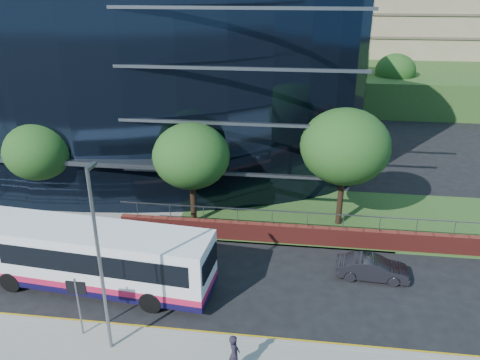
# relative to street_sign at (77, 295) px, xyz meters

# --- Properties ---
(ground) EXTENTS (200.00, 200.00, 0.00)m
(ground) POSITION_rel_street_sign_xyz_m (-4.50, 1.59, -2.15)
(ground) COLOR black
(ground) RESTS_ON ground
(yellow_line_inner) EXTENTS (80.00, 0.08, 0.01)m
(yellow_line_inner) POSITION_rel_street_sign_xyz_m (-4.50, 0.94, -2.14)
(yellow_line_inner) COLOR gold
(yellow_line_inner) RESTS_ON ground
(far_forecourt) EXTENTS (50.00, 8.00, 0.10)m
(far_forecourt) POSITION_rel_street_sign_xyz_m (-10.50, 12.59, -2.10)
(far_forecourt) COLOR gray
(far_forecourt) RESTS_ON ground
(grass_verge) EXTENTS (36.00, 8.00, 0.12)m
(grass_verge) POSITION_rel_street_sign_xyz_m (19.50, 12.59, -2.09)
(grass_verge) COLOR #2D511E
(grass_verge) RESTS_ON ground
(glass_office) EXTENTS (44.00, 23.10, 16.00)m
(glass_office) POSITION_rel_street_sign_xyz_m (-8.50, 22.44, 5.85)
(glass_office) COLOR black
(glass_office) RESTS_ON ground
(retaining_wall) EXTENTS (34.00, 0.40, 2.11)m
(retaining_wall) POSITION_rel_street_sign_xyz_m (15.50, 8.89, -1.54)
(retaining_wall) COLOR maroon
(retaining_wall) RESTS_ON ground
(apartment_block) EXTENTS (60.00, 42.00, 30.00)m
(apartment_block) POSITION_rel_street_sign_xyz_m (27.50, 58.80, 8.96)
(apartment_block) COLOR #2D511E
(apartment_block) RESTS_ON ground
(street_sign) EXTENTS (0.85, 0.09, 2.80)m
(street_sign) POSITION_rel_street_sign_xyz_m (0.00, 0.00, 0.00)
(street_sign) COLOR slate
(street_sign) RESTS_ON pavement_near
(tree_far_b) EXTENTS (4.29, 4.29, 6.05)m
(tree_far_b) POSITION_rel_street_sign_xyz_m (-7.50, 11.09, 2.06)
(tree_far_b) COLOR black
(tree_far_b) RESTS_ON ground
(tree_far_c) EXTENTS (4.62, 4.62, 6.51)m
(tree_far_c) POSITION_rel_street_sign_xyz_m (2.50, 10.59, 2.39)
(tree_far_c) COLOR black
(tree_far_c) RESTS_ON ground
(tree_far_d) EXTENTS (5.28, 5.28, 7.44)m
(tree_far_d) POSITION_rel_street_sign_xyz_m (11.50, 11.59, 3.04)
(tree_far_d) COLOR black
(tree_far_d) RESTS_ON ground
(tree_dist_e) EXTENTS (4.62, 4.62, 6.51)m
(tree_dist_e) POSITION_rel_street_sign_xyz_m (19.50, 41.59, 2.39)
(tree_dist_e) COLOR black
(tree_dist_e) RESTS_ON ground
(streetlight_east) EXTENTS (0.15, 0.77, 8.00)m
(streetlight_east) POSITION_rel_street_sign_xyz_m (1.50, -0.59, 2.29)
(streetlight_east) COLOR slate
(streetlight_east) RESTS_ON pavement_near
(city_bus) EXTENTS (12.11, 3.78, 3.23)m
(city_bus) POSITION_rel_street_sign_xyz_m (-0.80, 3.48, -0.44)
(city_bus) COLOR white
(city_bus) RESTS_ON ground
(parked_car) EXTENTS (3.69, 1.48, 1.19)m
(parked_car) POSITION_rel_street_sign_xyz_m (12.85, 6.00, -1.55)
(parked_car) COLOR black
(parked_car) RESTS_ON ground
(pedestrian) EXTENTS (0.56, 0.72, 1.76)m
(pedestrian) POSITION_rel_street_sign_xyz_m (6.75, -1.31, -1.12)
(pedestrian) COLOR black
(pedestrian) RESTS_ON pavement_near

